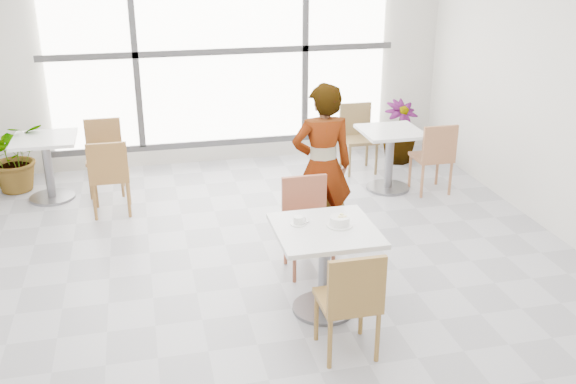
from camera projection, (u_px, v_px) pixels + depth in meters
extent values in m
plane|color=#9E9EA5|center=(280.00, 283.00, 5.85)|extent=(7.00, 7.00, 0.00)
plane|color=silver|center=(222.00, 50.00, 8.45)|extent=(6.00, 0.00, 6.00)
cube|color=white|center=(222.00, 51.00, 8.40)|extent=(4.40, 0.04, 2.40)
cube|color=#3F3F42|center=(222.00, 52.00, 8.37)|extent=(4.60, 0.05, 0.08)
cube|color=#3F3F42|center=(135.00, 55.00, 8.14)|extent=(0.08, 0.05, 2.40)
cube|color=#3F3F42|center=(305.00, 48.00, 8.61)|extent=(0.08, 0.05, 2.40)
cube|color=#3F3F42|center=(226.00, 142.00, 8.83)|extent=(4.60, 0.05, 0.08)
cube|color=silver|center=(325.00, 230.00, 5.17)|extent=(0.80, 0.80, 0.04)
cylinder|color=slate|center=(324.00, 272.00, 5.31)|extent=(0.10, 0.10, 0.71)
cylinder|color=slate|center=(323.00, 308.00, 5.44)|extent=(0.52, 0.52, 0.03)
cube|color=olive|center=(347.00, 300.00, 4.76)|extent=(0.42, 0.42, 0.04)
cube|color=olive|center=(357.00, 286.00, 4.50)|extent=(0.42, 0.04, 0.42)
cylinder|color=olive|center=(361.00, 311.00, 5.04)|extent=(0.04, 0.04, 0.41)
cylinder|color=olive|center=(377.00, 337.00, 4.72)|extent=(0.04, 0.04, 0.41)
cylinder|color=olive|center=(316.00, 317.00, 4.97)|extent=(0.04, 0.04, 0.41)
cylinder|color=olive|center=(330.00, 344.00, 4.64)|extent=(0.04, 0.04, 0.41)
cube|color=#A0573D|center=(309.00, 228.00, 5.91)|extent=(0.42, 0.42, 0.04)
cube|color=#A0573D|center=(304.00, 197.00, 6.00)|extent=(0.42, 0.04, 0.42)
cylinder|color=#A0573D|center=(295.00, 262.00, 5.79)|extent=(0.04, 0.04, 0.41)
cylinder|color=#A0573D|center=(285.00, 244.00, 6.12)|extent=(0.04, 0.04, 0.41)
cylinder|color=#A0573D|center=(333.00, 257.00, 5.87)|extent=(0.04, 0.04, 0.41)
cylinder|color=#A0573D|center=(322.00, 240.00, 6.20)|extent=(0.04, 0.04, 0.41)
cylinder|color=white|center=(339.00, 225.00, 5.20)|extent=(0.21, 0.21, 0.01)
cylinder|color=white|center=(340.00, 220.00, 5.18)|extent=(0.16, 0.16, 0.07)
torus|color=white|center=(340.00, 217.00, 5.17)|extent=(0.16, 0.16, 0.01)
cylinder|color=beige|center=(340.00, 221.00, 5.19)|extent=(0.14, 0.14, 0.05)
cylinder|color=beige|center=(345.00, 217.00, 5.17)|extent=(0.03, 0.03, 0.01)
cylinder|color=#F4EC9D|center=(342.00, 217.00, 5.19)|extent=(0.03, 0.03, 0.02)
cylinder|color=beige|center=(341.00, 215.00, 5.20)|extent=(0.03, 0.03, 0.01)
cylinder|color=beige|center=(342.00, 214.00, 5.20)|extent=(0.03, 0.03, 0.01)
cylinder|color=beige|center=(343.00, 217.00, 5.16)|extent=(0.03, 0.03, 0.02)
cylinder|color=beige|center=(343.00, 217.00, 5.18)|extent=(0.03, 0.03, 0.02)
cylinder|color=beige|center=(340.00, 217.00, 5.17)|extent=(0.03, 0.03, 0.02)
cylinder|color=beige|center=(338.00, 217.00, 5.19)|extent=(0.03, 0.03, 0.01)
cylinder|color=beige|center=(340.00, 217.00, 5.17)|extent=(0.03, 0.03, 0.02)
cylinder|color=#F6E99F|center=(339.00, 218.00, 5.16)|extent=(0.03, 0.03, 0.01)
cylinder|color=white|center=(298.00, 224.00, 5.23)|extent=(0.13, 0.13, 0.01)
cylinder|color=white|center=(298.00, 220.00, 5.22)|extent=(0.08, 0.08, 0.06)
torus|color=white|center=(304.00, 219.00, 5.23)|extent=(0.05, 0.01, 0.05)
cylinder|color=black|center=(298.00, 217.00, 5.21)|extent=(0.07, 0.07, 0.00)
cube|color=silver|center=(305.00, 223.00, 5.22)|extent=(0.09, 0.05, 0.00)
sphere|color=silver|center=(309.00, 222.00, 5.24)|extent=(0.02, 0.02, 0.02)
imported|color=black|center=(322.00, 167.00, 6.29)|extent=(0.61, 0.41, 1.65)
cube|color=silver|center=(44.00, 139.00, 7.44)|extent=(0.70, 0.70, 0.04)
cylinder|color=slate|center=(49.00, 170.00, 7.58)|extent=(0.10, 0.10, 0.71)
cylinder|color=slate|center=(53.00, 197.00, 7.70)|extent=(0.52, 0.52, 0.03)
cube|color=silver|center=(391.00, 132.00, 7.72)|extent=(0.70, 0.70, 0.04)
cylinder|color=slate|center=(389.00, 161.00, 7.86)|extent=(0.10, 0.10, 0.71)
cylinder|color=slate|center=(387.00, 188.00, 7.99)|extent=(0.52, 0.52, 0.03)
cube|color=olive|center=(110.00, 176.00, 7.17)|extent=(0.42, 0.42, 0.04)
cube|color=olive|center=(107.00, 162.00, 6.92)|extent=(0.42, 0.04, 0.42)
cylinder|color=olive|center=(128.00, 188.00, 7.46)|extent=(0.04, 0.04, 0.41)
cylinder|color=olive|center=(129.00, 200.00, 7.13)|extent=(0.04, 0.04, 0.41)
cylinder|color=olive|center=(96.00, 191.00, 7.38)|extent=(0.04, 0.04, 0.41)
cylinder|color=olive|center=(95.00, 203.00, 7.06)|extent=(0.04, 0.04, 0.41)
cube|color=brown|center=(105.00, 159.00, 7.72)|extent=(0.42, 0.42, 0.04)
cube|color=brown|center=(103.00, 136.00, 7.81)|extent=(0.42, 0.04, 0.42)
cylinder|color=brown|center=(90.00, 183.00, 7.61)|extent=(0.04, 0.04, 0.41)
cylinder|color=brown|center=(92.00, 173.00, 7.93)|extent=(0.04, 0.04, 0.41)
cylinder|color=brown|center=(122.00, 180.00, 7.68)|extent=(0.04, 0.04, 0.41)
cylinder|color=brown|center=(122.00, 170.00, 8.01)|extent=(0.04, 0.04, 0.41)
cube|color=#A36A46|center=(431.00, 157.00, 7.78)|extent=(0.42, 0.42, 0.04)
cube|color=#A36A46|center=(440.00, 144.00, 7.52)|extent=(0.42, 0.04, 0.42)
cylinder|color=#A36A46|center=(437.00, 169.00, 8.06)|extent=(0.04, 0.04, 0.41)
cylinder|color=#A36A46|center=(450.00, 179.00, 7.73)|extent=(0.04, 0.04, 0.41)
cylinder|color=#A36A46|center=(410.00, 171.00, 7.98)|extent=(0.04, 0.04, 0.41)
cylinder|color=#A36A46|center=(422.00, 181.00, 7.66)|extent=(0.04, 0.04, 0.41)
cube|color=olive|center=(359.00, 140.00, 8.43)|extent=(0.42, 0.42, 0.04)
cube|color=olive|center=(355.00, 119.00, 8.51)|extent=(0.42, 0.04, 0.42)
cylinder|color=olive|center=(350.00, 162.00, 8.31)|extent=(0.04, 0.04, 0.41)
cylinder|color=olive|center=(341.00, 153.00, 8.64)|extent=(0.04, 0.04, 0.41)
cylinder|color=olive|center=(376.00, 160.00, 8.39)|extent=(0.04, 0.04, 0.41)
cylinder|color=olive|center=(367.00, 151.00, 8.71)|extent=(0.04, 0.04, 0.41)
imported|color=#538741|center=(15.00, 156.00, 7.82)|extent=(0.93, 0.86, 0.86)
imported|color=#3A7438|center=(399.00, 132.00, 8.79)|extent=(0.56, 0.56, 0.84)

